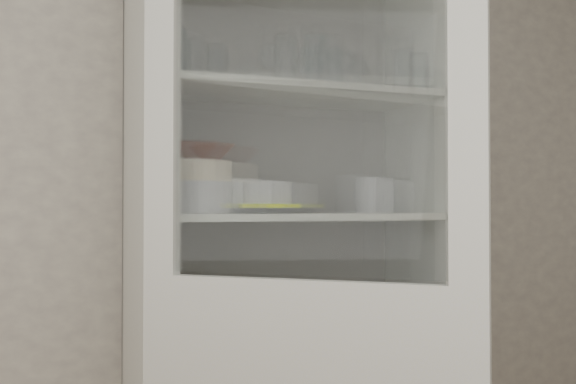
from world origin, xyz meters
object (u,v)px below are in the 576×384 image
object	(u,v)px
glass_platter	(267,211)
mug_blue	(406,317)
mug_white	(341,324)
measuring_cups	(193,340)
mug_teal	(325,317)
cupboard_door	(303,372)
white_ramekin	(267,193)
plate_stack_front	(199,198)
teal_jar	(295,319)
pantry_cabinet	(281,309)
goblet_2	(345,72)
white_canister	(206,321)
goblet_1	(270,67)
goblet_3	(359,77)
yellow_trivet	(267,206)
terracotta_bowl	(199,153)
grey_bowl_stack	(374,195)
cream_bowl	(199,171)
goblet_0	(220,69)
plate_stack_back	(228,196)

from	to	relation	value
glass_platter	mug_blue	world-z (taller)	glass_platter
mug_white	measuring_cups	xyz separation A→B (m)	(-0.47, 0.06, -0.03)
glass_platter	mug_teal	bearing A→B (deg)	11.82
cupboard_door	glass_platter	distance (m)	0.67
white_ramekin	mug_teal	xyz separation A→B (m)	(0.23, 0.05, -0.42)
plate_stack_front	teal_jar	distance (m)	0.52
pantry_cabinet	measuring_cups	size ratio (longest dim) A/B	22.32
mug_teal	goblet_2	bearing A→B (deg)	4.19
pantry_cabinet	measuring_cups	distance (m)	0.36
plate_stack_front	white_canister	size ratio (longest dim) A/B	1.73
mug_blue	mug_white	bearing A→B (deg)	-161.79
goblet_1	teal_jar	bearing A→B (deg)	-49.24
pantry_cabinet	mug_teal	size ratio (longest dim) A/B	20.56
goblet_3	glass_platter	world-z (taller)	goblet_3
yellow_trivet	white_ramekin	size ratio (longest dim) A/B	1.12
terracotta_bowl	grey_bowl_stack	distance (m)	0.65
cupboard_door	cream_bowl	size ratio (longest dim) A/B	9.74
cream_bowl	mug_blue	distance (m)	0.87
goblet_3	glass_platter	bearing A→B (deg)	-167.20
plate_stack_front	goblet_1	bearing A→B (deg)	22.70
pantry_cabinet	terracotta_bowl	bearing A→B (deg)	-163.68
goblet_0	teal_jar	xyz separation A→B (m)	(0.23, -0.08, -0.82)
teal_jar	white_canister	bearing A→B (deg)	176.81
pantry_cabinet	plate_stack_front	size ratio (longest dim) A/B	9.98
plate_stack_front	terracotta_bowl	xyz separation A→B (m)	(0.00, 0.00, 0.14)
goblet_1	grey_bowl_stack	bearing A→B (deg)	-11.99
goblet_0	mug_white	bearing A→B (deg)	-32.29
terracotta_bowl	white_canister	xyz separation A→B (m)	(0.04, 0.06, -0.53)
terracotta_bowl	mug_white	distance (m)	0.70
cream_bowl	goblet_1	bearing A→B (deg)	22.70
measuring_cups	white_canister	size ratio (longest dim) A/B	0.78
mug_white	plate_stack_front	bearing A→B (deg)	166.16
goblet_2	pantry_cabinet	bearing A→B (deg)	-177.59
yellow_trivet	mug_teal	size ratio (longest dim) A/B	1.80
goblet_1	goblet_2	distance (m)	0.27
plate_stack_back	white_canister	world-z (taller)	plate_stack_back
cupboard_door	yellow_trivet	bearing A→B (deg)	122.75
mug_white	measuring_cups	distance (m)	0.47
plate_stack_front	yellow_trivet	bearing A→B (deg)	5.86
goblet_1	goblet_0	bearing A→B (deg)	176.62
teal_jar	white_canister	size ratio (longest dim) A/B	0.86
goblet_0	white_canister	xyz separation A→B (m)	(-0.06, -0.07, -0.81)
white_ramekin	measuring_cups	xyz separation A→B (m)	(-0.25, -0.05, -0.45)
goblet_2	mug_white	world-z (taller)	goblet_2
grey_bowl_stack	goblet_1	bearing A→B (deg)	168.01
goblet_1	cream_bowl	world-z (taller)	goblet_1
plate_stack_back	mug_blue	xyz separation A→B (m)	(0.58, -0.16, -0.41)
pantry_cabinet	yellow_trivet	distance (m)	0.36
plate_stack_back	glass_platter	xyz separation A→B (m)	(0.10, -0.11, -0.05)
white_ramekin	grey_bowl_stack	xyz separation A→B (m)	(0.40, 0.02, -0.01)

